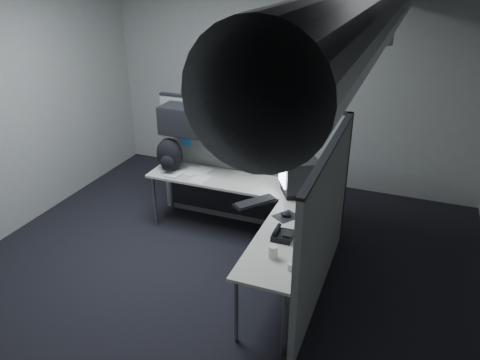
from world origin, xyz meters
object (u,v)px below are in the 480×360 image
at_px(monitor, 299,176).
at_px(backpack, 169,155).
at_px(phone, 282,235).
at_px(keyboard, 255,203).
at_px(desk, 250,203).

distance_m(monitor, backpack, 1.69).
bearing_deg(phone, monitor, 105.04).
distance_m(monitor, phone, 1.00).
bearing_deg(keyboard, monitor, 42.10).
relative_size(desk, monitor, 4.52).
distance_m(keyboard, phone, 0.73).
relative_size(keyboard, backpack, 1.17).
bearing_deg(monitor, desk, -142.66).
xyz_separation_m(phone, backpack, (-1.79, 1.02, 0.17)).
distance_m(monitor, keyboard, 0.60).
distance_m(desk, monitor, 0.65).
distance_m(desk, phone, 1.00).
height_order(phone, backpack, backpack).
relative_size(monitor, phone, 2.41).
bearing_deg(keyboard, backpack, 153.76).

